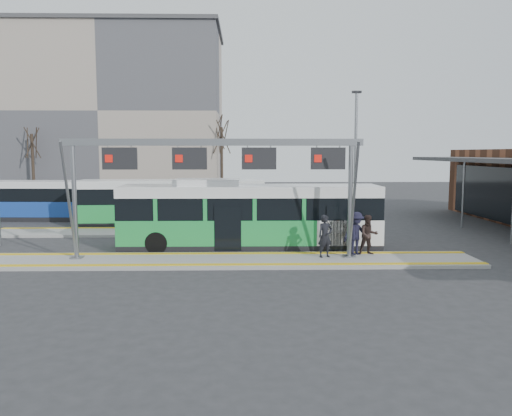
% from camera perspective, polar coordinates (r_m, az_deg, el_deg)
% --- Properties ---
extents(ground, '(120.00, 120.00, 0.00)m').
position_cam_1_polar(ground, '(21.90, -3.59, -6.20)').
color(ground, '#2D2D30').
rests_on(ground, ground).
extents(platform_main, '(22.00, 3.00, 0.15)m').
position_cam_1_polar(platform_main, '(21.88, -3.59, -6.01)').
color(platform_main, gray).
rests_on(platform_main, ground).
extents(platform_second, '(20.00, 3.00, 0.15)m').
position_cam_1_polar(platform_second, '(30.13, -10.60, -2.70)').
color(platform_second, gray).
rests_on(platform_second, ground).
extents(tactile_main, '(22.00, 2.65, 0.02)m').
position_cam_1_polar(tactile_main, '(21.86, -3.59, -5.79)').
color(tactile_main, gold).
rests_on(tactile_main, platform_main).
extents(tactile_second, '(20.00, 0.35, 0.02)m').
position_cam_1_polar(tactile_second, '(31.24, -10.26, -2.22)').
color(tactile_second, gold).
rests_on(tactile_second, platform_second).
extents(gantry, '(13.00, 1.68, 5.20)m').
position_cam_1_polar(gantry, '(21.65, -4.56, 5.13)').
color(gantry, slate).
rests_on(gantry, platform_main).
extents(apartment_block, '(24.50, 12.50, 18.40)m').
position_cam_1_polar(apartment_block, '(59.43, -16.02, 10.39)').
color(apartment_block, gray).
rests_on(apartment_block, ground).
extents(hero_bus, '(12.65, 2.73, 3.47)m').
position_cam_1_polar(hero_bus, '(24.64, -0.78, -1.03)').
color(hero_bus, black).
rests_on(hero_bus, ground).
extents(bg_bus_green, '(12.03, 3.08, 2.98)m').
position_cam_1_polar(bg_bus_green, '(33.11, -9.55, 0.56)').
color(bg_bus_green, black).
rests_on(bg_bus_green, ground).
extents(bg_bus_blue, '(10.72, 2.83, 2.77)m').
position_cam_1_polar(bg_bus_blue, '(37.95, -21.35, 0.78)').
color(bg_bus_blue, black).
rests_on(bg_bus_blue, ground).
extents(passenger_a, '(0.80, 0.66, 1.88)m').
position_cam_1_polar(passenger_a, '(22.23, 7.90, -3.20)').
color(passenger_a, black).
rests_on(passenger_a, platform_main).
extents(passenger_b, '(0.92, 0.74, 1.80)m').
position_cam_1_polar(passenger_b, '(23.18, 12.74, -3.00)').
color(passenger_b, '#2E221F').
rests_on(passenger_b, platform_main).
extents(passenger_c, '(1.43, 1.10, 1.95)m').
position_cam_1_polar(passenger_c, '(23.03, 11.36, -2.85)').
color(passenger_c, black).
rests_on(passenger_c, platform_main).
extents(tree_left, '(1.40, 1.40, 9.10)m').
position_cam_1_polar(tree_left, '(54.17, -4.65, 8.58)').
color(tree_left, '#382B21').
rests_on(tree_left, ground).
extents(tree_mid, '(1.40, 1.40, 8.31)m').
position_cam_1_polar(tree_mid, '(51.21, -3.95, 8.05)').
color(tree_mid, '#382B21').
rests_on(tree_mid, ground).
extents(tree_far, '(1.40, 1.40, 7.50)m').
position_cam_1_polar(tree_far, '(54.50, -24.23, 6.76)').
color(tree_far, '#382B21').
rests_on(tree_far, ground).
extents(lamp_east, '(0.50, 0.25, 8.12)m').
position_cam_1_polar(lamp_east, '(28.36, 11.27, 5.31)').
color(lamp_east, slate).
rests_on(lamp_east, ground).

